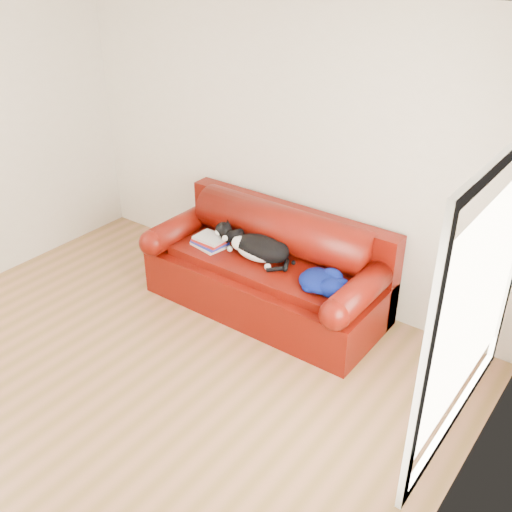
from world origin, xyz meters
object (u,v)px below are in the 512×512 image
Objects in this scene: book_stack at (210,241)px; cat at (259,249)px; blanket at (323,281)px; sofa_base at (266,284)px.

book_stack is 0.50m from cat.
book_stack is at bearing -174.81° from cat.
cat is 0.67m from blanket.
sofa_base is 0.37m from cat.
book_stack is at bearing -179.70° from blanket.
cat is (0.49, 0.08, 0.05)m from book_stack.
blanket is at bearing -10.26° from sofa_base.
sofa_base is 4.80× the size of blanket.
blanket is (0.63, -0.11, 0.32)m from sofa_base.
book_stack is 1.16m from blanket.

